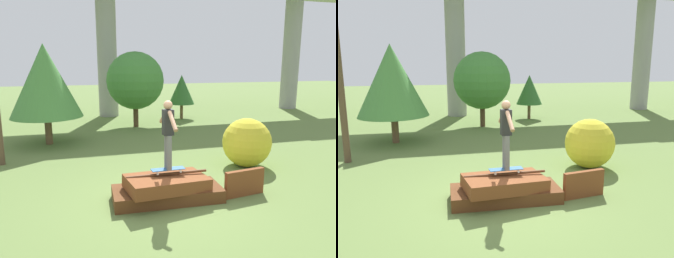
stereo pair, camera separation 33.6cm
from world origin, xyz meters
TOP-DOWN VIEW (x-y plane):
  - ground_plane at (0.00, 0.00)m, footprint 80.00×80.00m
  - scrap_pile at (-0.01, -0.03)m, footprint 2.49×1.25m
  - scrap_plank_loose at (1.80, -0.26)m, footprint 1.04×0.26m
  - skateboard at (0.02, 0.01)m, footprint 0.76×0.24m
  - skater at (0.02, 0.01)m, footprint 0.22×1.15m
  - tree_behind_left at (0.91, 8.75)m, footprint 2.72×2.72m
  - tree_behind_right at (3.76, 10.35)m, footprint 1.42×1.42m
  - tree_mid_back at (-2.92, 6.25)m, footprint 2.64×2.64m
  - bush_yellow_flowering at (2.96, 1.75)m, footprint 1.45×1.45m

SIDE VIEW (x-z plane):
  - ground_plane at x=0.00m, z-range 0.00..0.00m
  - scrap_pile at x=-0.01m, z-range -0.05..0.59m
  - scrap_plank_loose at x=1.80m, z-range 0.00..0.62m
  - skateboard at x=0.02m, z-range 0.68..0.76m
  - bush_yellow_flowering at x=2.96m, z-range 0.00..1.45m
  - tree_behind_right at x=3.76m, z-range 0.40..2.81m
  - skater at x=0.02m, z-range 0.85..2.38m
  - tree_behind_left at x=0.91m, z-range 0.43..4.00m
  - tree_mid_back at x=-2.92m, z-range 0.52..4.27m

